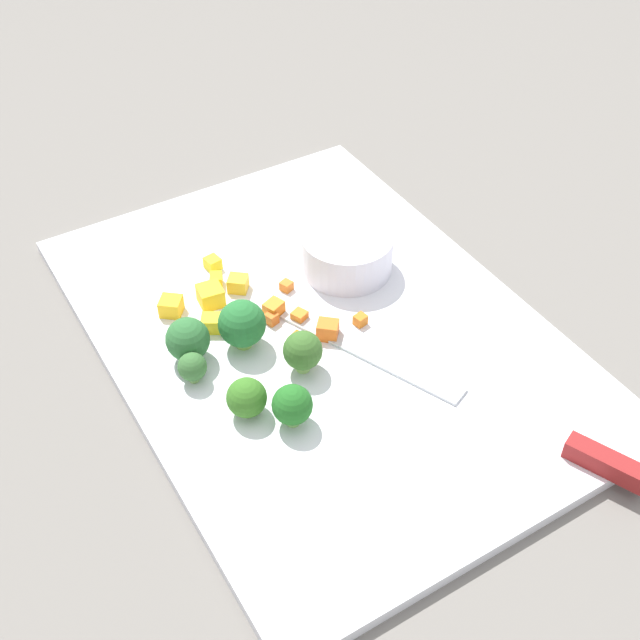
% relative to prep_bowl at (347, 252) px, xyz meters
% --- Properties ---
extents(ground_plane, '(4.00, 4.00, 0.00)m').
position_rel_prep_bowl_xyz_m(ground_plane, '(0.06, -0.07, -0.03)').
color(ground_plane, slate).
extents(cutting_board, '(0.53, 0.38, 0.01)m').
position_rel_prep_bowl_xyz_m(cutting_board, '(0.06, -0.07, -0.03)').
color(cutting_board, white).
rests_on(cutting_board, ground_plane).
extents(prep_bowl, '(0.09, 0.09, 0.04)m').
position_rel_prep_bowl_xyz_m(prep_bowl, '(0.00, 0.00, 0.00)').
color(prep_bowl, white).
rests_on(prep_bowl, cutting_board).
extents(chef_knife, '(0.33, 0.16, 0.02)m').
position_rel_prep_bowl_xyz_m(chef_knife, '(0.23, 0.00, -0.01)').
color(chef_knife, silver).
rests_on(chef_knife, cutting_board).
extents(carrot_dice_0, '(0.03, 0.03, 0.02)m').
position_rel_prep_bowl_xyz_m(carrot_dice_0, '(0.08, -0.07, -0.01)').
color(carrot_dice_0, orange).
rests_on(carrot_dice_0, cutting_board).
extents(carrot_dice_1, '(0.01, 0.01, 0.01)m').
position_rel_prep_bowl_xyz_m(carrot_dice_1, '(0.08, -0.03, -0.02)').
color(carrot_dice_1, orange).
rests_on(carrot_dice_1, cutting_board).
extents(carrot_dice_2, '(0.01, 0.01, 0.01)m').
position_rel_prep_bowl_xyz_m(carrot_dice_2, '(-0.00, -0.06, -0.02)').
color(carrot_dice_2, orange).
rests_on(carrot_dice_2, cutting_board).
extents(carrot_dice_3, '(0.02, 0.01, 0.01)m').
position_rel_prep_bowl_xyz_m(carrot_dice_3, '(0.07, -0.10, -0.01)').
color(carrot_dice_3, orange).
rests_on(carrot_dice_3, cutting_board).
extents(carrot_dice_4, '(0.01, 0.01, 0.01)m').
position_rel_prep_bowl_xyz_m(carrot_dice_4, '(0.03, -0.10, -0.01)').
color(carrot_dice_4, orange).
rests_on(carrot_dice_4, cutting_board).
extents(carrot_dice_5, '(0.02, 0.02, 0.01)m').
position_rel_prep_bowl_xyz_m(carrot_dice_5, '(0.04, -0.08, -0.02)').
color(carrot_dice_5, orange).
rests_on(carrot_dice_5, cutting_board).
extents(carrot_dice_6, '(0.02, 0.02, 0.01)m').
position_rel_prep_bowl_xyz_m(carrot_dice_6, '(0.02, -0.10, -0.01)').
color(carrot_dice_6, orange).
rests_on(carrot_dice_6, cutting_board).
extents(pepper_dice_0, '(0.03, 0.03, 0.02)m').
position_rel_prep_bowl_xyz_m(pepper_dice_0, '(-0.02, -0.14, -0.01)').
color(pepper_dice_0, yellow).
rests_on(pepper_dice_0, cutting_board).
extents(pepper_dice_1, '(0.03, 0.03, 0.02)m').
position_rel_prep_bowl_xyz_m(pepper_dice_1, '(0.01, -0.15, -0.01)').
color(pepper_dice_1, yellow).
rests_on(pepper_dice_1, cutting_board).
extents(pepper_dice_2, '(0.03, 0.03, 0.01)m').
position_rel_prep_bowl_xyz_m(pepper_dice_2, '(-0.03, -0.11, -0.01)').
color(pepper_dice_2, yellow).
rests_on(pepper_dice_2, cutting_board).
extents(pepper_dice_3, '(0.02, 0.02, 0.01)m').
position_rel_prep_bowl_xyz_m(pepper_dice_3, '(-0.07, -0.12, -0.01)').
color(pepper_dice_3, yellow).
rests_on(pepper_dice_3, cutting_board).
extents(pepper_dice_4, '(0.02, 0.02, 0.01)m').
position_rel_prep_bowl_xyz_m(pepper_dice_4, '(-0.04, -0.12, -0.01)').
color(pepper_dice_4, yellow).
rests_on(pepper_dice_4, cutting_board).
extents(pepper_dice_5, '(0.03, 0.03, 0.02)m').
position_rel_prep_bowl_xyz_m(pepper_dice_5, '(-0.03, -0.18, -0.01)').
color(pepper_dice_5, yellow).
rests_on(pepper_dice_5, cutting_board).
extents(broccoli_floret_0, '(0.04, 0.04, 0.04)m').
position_rel_prep_bowl_xyz_m(broccoli_floret_0, '(0.10, -0.11, 0.00)').
color(broccoli_floret_0, '#98C365').
rests_on(broccoli_floret_0, cutting_board).
extents(broccoli_floret_1, '(0.03, 0.03, 0.03)m').
position_rel_prep_bowl_xyz_m(broccoli_floret_1, '(0.06, -0.20, -0.00)').
color(broccoli_floret_1, '#7FAD5A').
rests_on(broccoli_floret_1, cutting_board).
extents(broccoli_floret_2, '(0.04, 0.04, 0.05)m').
position_rel_prep_bowl_xyz_m(broccoli_floret_2, '(0.04, -0.14, 0.01)').
color(broccoli_floret_2, '#95C357').
rests_on(broccoli_floret_2, cutting_board).
extents(broccoli_floret_3, '(0.03, 0.03, 0.04)m').
position_rel_prep_bowl_xyz_m(broccoli_floret_3, '(0.12, -0.17, -0.00)').
color(broccoli_floret_3, '#8AAE66').
rests_on(broccoli_floret_3, cutting_board).
extents(broccoli_floret_4, '(0.03, 0.03, 0.04)m').
position_rel_prep_bowl_xyz_m(broccoli_floret_4, '(0.15, -0.15, 0.00)').
color(broccoli_floret_4, '#82B85A').
rests_on(broccoli_floret_4, cutting_board).
extents(broccoli_floret_5, '(0.04, 0.04, 0.04)m').
position_rel_prep_bowl_xyz_m(broccoli_floret_5, '(0.03, -0.19, 0.00)').
color(broccoli_floret_5, '#80B25E').
rests_on(broccoli_floret_5, cutting_board).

